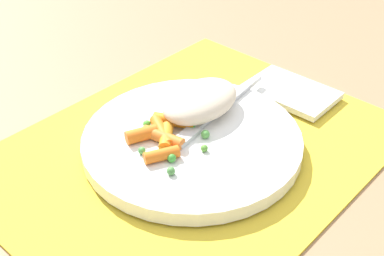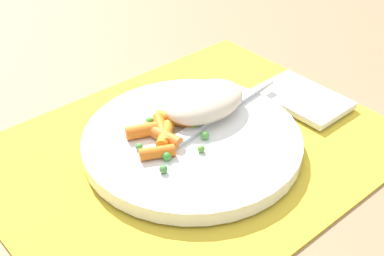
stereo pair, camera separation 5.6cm
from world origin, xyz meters
The scene contains 8 objects.
ground_plane centered at (0.00, 0.00, 0.00)m, with size 2.40×2.40×0.00m, color #997551.
placemat centered at (0.00, 0.00, 0.00)m, with size 0.45×0.35×0.01m, color gold.
plate centered at (0.00, 0.00, 0.01)m, with size 0.25×0.25×0.02m, color white.
rice_mound centered at (-0.04, -0.02, 0.04)m, with size 0.10×0.07×0.03m, color beige.
carrot_portion centered at (0.03, -0.02, 0.03)m, with size 0.09×0.07×0.02m.
pea_scatter centered at (0.03, -0.01, 0.03)m, with size 0.08×0.09×0.01m.
fork centered at (-0.04, 0.00, 0.03)m, with size 0.19×0.03×0.01m.
napkin centered at (-0.17, 0.02, 0.01)m, with size 0.08×0.11×0.01m, color white.
Camera 2 is at (0.31, 0.36, 0.37)m, focal length 48.83 mm.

